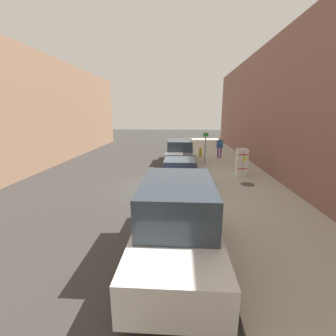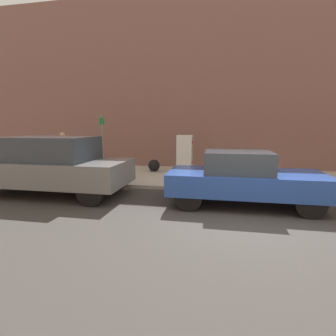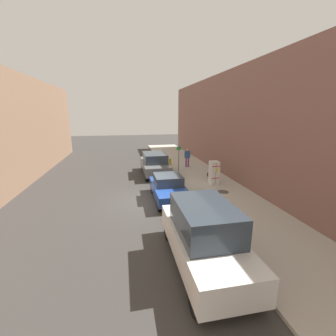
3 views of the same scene
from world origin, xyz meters
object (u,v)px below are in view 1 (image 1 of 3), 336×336
discarded_refrigerator (242,162)px  parked_van_white (177,222)px  parked_hatchback_blue (179,173)px  fire_hydrant (200,152)px  pedestrian_walking_far (220,146)px  trash_bag (240,166)px  parked_suv_gray (180,151)px  street_sign_post (205,146)px

discarded_refrigerator → parked_van_white: 8.72m
parked_hatchback_blue → fire_hydrant: bearing=-102.5°
pedestrian_walking_far → parked_hatchback_blue: bearing=-66.9°
discarded_refrigerator → parked_van_white: parked_van_white is taller
trash_bag → discarded_refrigerator: bearing=77.7°
trash_bag → parked_suv_gray: 4.56m
pedestrian_walking_far → parked_van_white: size_ratio=0.35×
parked_hatchback_blue → trash_bag: bearing=-139.2°
pedestrian_walking_far → parked_hatchback_blue: pedestrian_walking_far is taller
fire_hydrant → discarded_refrigerator: bearing=108.7°
discarded_refrigerator → parked_hatchback_blue: discarded_refrigerator is taller
discarded_refrigerator → parked_hatchback_blue: (3.63, 2.02, -0.18)m
discarded_refrigerator → parked_hatchback_blue: 4.16m
parked_suv_gray → parked_van_white: parked_van_white is taller
trash_bag → pedestrian_walking_far: (0.72, -3.86, 0.72)m
pedestrian_walking_far → parked_suv_gray: 3.60m
discarded_refrigerator → pedestrian_walking_far: pedestrian_walking_far is taller
parked_hatchback_blue → street_sign_post: bearing=-110.5°
discarded_refrigerator → street_sign_post: size_ratio=0.68×
parked_van_white → pedestrian_walking_far: bearing=-103.7°
pedestrian_walking_far → parked_van_white: 13.55m
pedestrian_walking_far → discarded_refrigerator: bearing=-38.4°
parked_suv_gray → parked_van_white: size_ratio=0.99×
street_sign_post → parked_van_white: bearing=80.5°
pedestrian_walking_far → trash_bag: bearing=-32.4°
parked_suv_gray → parked_hatchback_blue: parked_suv_gray is taller
discarded_refrigerator → parked_hatchback_blue: size_ratio=0.40×
discarded_refrigerator → parked_van_white: (3.63, 7.92, 0.15)m
discarded_refrigerator → fire_hydrant: 6.01m
pedestrian_walking_far → parked_van_white: (3.21, 13.16, -0.02)m
discarded_refrigerator → parked_suv_gray: 5.13m
street_sign_post → parked_hatchback_blue: street_sign_post is taller
trash_bag → parked_hatchback_blue: 5.21m
parked_suv_gray → parked_van_white: (-0.00, 11.54, 0.15)m
trash_bag → parked_van_white: (3.93, 9.31, 0.69)m
fire_hydrant → parked_suv_gray: size_ratio=0.17×
trash_bag → pedestrian_walking_far: pedestrian_walking_far is taller
fire_hydrant → parked_suv_gray: (1.71, 2.06, 0.40)m
trash_bag → fire_hydrant: bearing=-62.6°
discarded_refrigerator → parked_suv_gray: parked_suv_gray is taller
street_sign_post → pedestrian_walking_far: (-1.43, -2.49, -0.34)m
fire_hydrant → trash_bag: fire_hydrant is taller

